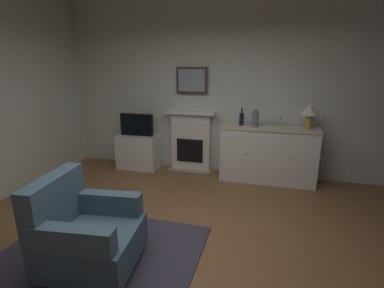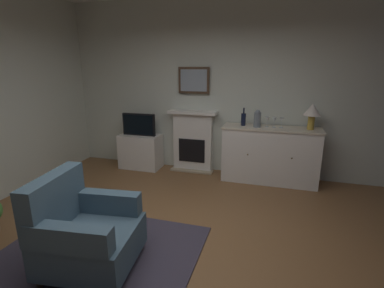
{
  "view_description": "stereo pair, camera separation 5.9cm",
  "coord_description": "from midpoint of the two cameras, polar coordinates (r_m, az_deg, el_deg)",
  "views": [
    {
      "loc": [
        0.86,
        -2.35,
        1.85
      ],
      "look_at": [
        0.03,
        0.65,
        1.0
      ],
      "focal_mm": 26.51,
      "sensor_mm": 36.0,
      "label": 1
    },
    {
      "loc": [
        0.91,
        -2.33,
        1.85
      ],
      "look_at": [
        0.03,
        0.65,
        1.0
      ],
      "focal_mm": 26.51,
      "sensor_mm": 36.0,
      "label": 2
    }
  ],
  "objects": [
    {
      "name": "fireplace_unit",
      "position": [
        5.13,
        0.54,
        0.62
      ],
      "size": [
        0.87,
        0.3,
        1.1
      ],
      "color": "white",
      "rests_on": "ground_plane"
    },
    {
      "name": "armchair",
      "position": [
        2.9,
        -20.26,
        -16.24
      ],
      "size": [
        0.9,
        0.86,
        0.92
      ],
      "color": "#3F596B",
      "rests_on": "ground_plane"
    },
    {
      "name": "area_rug",
      "position": [
        3.12,
        -19.66,
        -21.89
      ],
      "size": [
        2.0,
        1.91,
        0.02
      ],
      "primitive_type": "cube",
      "color": "#383342",
      "rests_on": "ground_plane"
    },
    {
      "name": "wine_glass_right",
      "position": [
        4.68,
        17.95,
        4.58
      ],
      "size": [
        0.07,
        0.07,
        0.16
      ],
      "color": "silver",
      "rests_on": "sideboard_cabinet"
    },
    {
      "name": "ground_plane",
      "position": [
        3.14,
        -3.67,
        -21.93
      ],
      "size": [
        5.66,
        5.18,
        0.1
      ],
      "primitive_type": "cube",
      "color": "brown",
      "rests_on": "ground"
    },
    {
      "name": "framed_picture",
      "position": [
        5.01,
        0.72,
        12.68
      ],
      "size": [
        0.55,
        0.04,
        0.45
      ],
      "color": "#473323"
    },
    {
      "name": "tv_cabinet",
      "position": [
        5.39,
        -9.96,
        -1.45
      ],
      "size": [
        0.75,
        0.42,
        0.63
      ],
      "color": "white",
      "rests_on": "ground_plane"
    },
    {
      "name": "tv_set",
      "position": [
        5.25,
        -10.33,
        3.88
      ],
      "size": [
        0.62,
        0.07,
        0.4
      ],
      "color": "black",
      "rests_on": "tv_cabinet"
    },
    {
      "name": "vase_decorative",
      "position": [
        4.62,
        13.38,
        5.0
      ],
      "size": [
        0.11,
        0.11,
        0.28
      ],
      "color": "slate",
      "rests_on": "sideboard_cabinet"
    },
    {
      "name": "wine_bottle",
      "position": [
        4.72,
        10.67,
        4.96
      ],
      "size": [
        0.08,
        0.08,
        0.29
      ],
      "color": "black",
      "rests_on": "sideboard_cabinet"
    },
    {
      "name": "sideboard_cabinet",
      "position": [
        4.8,
        15.67,
        -2.1
      ],
      "size": [
        1.54,
        0.49,
        0.92
      ],
      "color": "white",
      "rests_on": "ground_plane"
    },
    {
      "name": "wine_glass_left",
      "position": [
        4.69,
        15.26,
        4.79
      ],
      "size": [
        0.07,
        0.07,
        0.16
      ],
      "color": "silver",
      "rests_on": "sideboard_cabinet"
    },
    {
      "name": "wall_rear",
      "position": [
        5.0,
        6.3,
        11.09
      ],
      "size": [
        5.66,
        0.06,
        2.98
      ],
      "primitive_type": "cube",
      "color": "silver",
      "rests_on": "ground_plane"
    },
    {
      "name": "wine_glass_center",
      "position": [
        4.67,
        16.61,
        4.66
      ],
      "size": [
        0.07,
        0.07,
        0.16
      ],
      "color": "silver",
      "rests_on": "sideboard_cabinet"
    },
    {
      "name": "table_lamp",
      "position": [
        4.68,
        23.38,
        6.02
      ],
      "size": [
        0.26,
        0.26,
        0.4
      ],
      "color": "#B79338",
      "rests_on": "sideboard_cabinet"
    }
  ]
}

